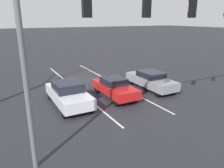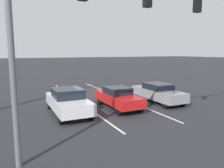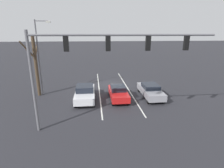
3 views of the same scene
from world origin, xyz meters
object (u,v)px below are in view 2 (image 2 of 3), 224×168
(car_white_rightlane_front, at_px, (68,101))
(car_gray_leftlane_front, at_px, (158,92))
(car_red_midlane_front, at_px, (118,97))
(traffic_signal_gantry, at_px, (132,11))

(car_white_rightlane_front, distance_m, car_gray_leftlane_front, 6.95)
(car_red_midlane_front, relative_size, traffic_signal_gantry, 0.34)
(car_red_midlane_front, height_order, traffic_signal_gantry, traffic_signal_gantry)
(car_red_midlane_front, bearing_deg, car_gray_leftlane_front, -174.53)
(car_red_midlane_front, xyz_separation_m, traffic_signal_gantry, (2.18, 5.35, 4.62))
(traffic_signal_gantry, bearing_deg, car_white_rightlane_front, -77.33)
(car_gray_leftlane_front, xyz_separation_m, traffic_signal_gantry, (5.71, 5.69, 4.62))
(car_gray_leftlane_front, distance_m, car_red_midlane_front, 3.55)
(car_white_rightlane_front, bearing_deg, traffic_signal_gantry, 102.67)
(car_white_rightlane_front, relative_size, traffic_signal_gantry, 0.38)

